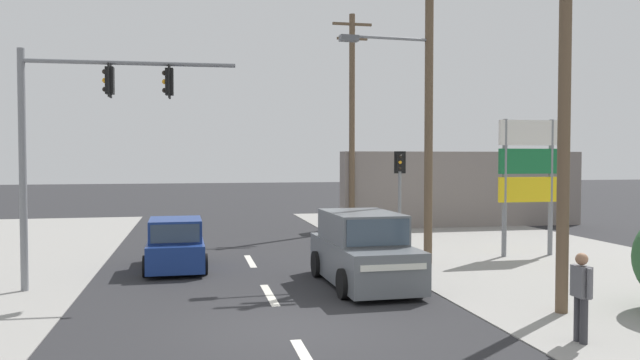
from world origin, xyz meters
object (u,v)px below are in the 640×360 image
at_px(shopping_plaza_sign, 528,168).
at_px(pedestal_signal_far_median, 400,181).
at_px(utility_pole_background_right, 352,118).
at_px(pedestrian_at_kerb, 581,292).
at_px(utility_pole_foreground_right, 560,63).
at_px(traffic_signal_mast, 77,124).
at_px(hatchback_crossing_left, 176,246).
at_px(utility_pole_midground_right, 425,97).
at_px(suv_oncoming_near, 363,251).

bearing_deg(shopping_plaza_sign, pedestal_signal_far_median, 132.96).
height_order(utility_pole_background_right, pedestrian_at_kerb, utility_pole_background_right).
relative_size(utility_pole_foreground_right, pedestal_signal_far_median, 2.78).
xyz_separation_m(traffic_signal_mast, hatchback_crossing_left, (2.30, 2.45, -3.44)).
relative_size(pedestal_signal_far_median, hatchback_crossing_left, 0.97).
bearing_deg(utility_pole_foreground_right, utility_pole_background_right, 91.57).
bearing_deg(utility_pole_midground_right, pedestal_signal_far_median, 80.93).
distance_m(utility_pole_foreground_right, pedestal_signal_far_median, 11.10).
bearing_deg(traffic_signal_mast, utility_pole_background_right, 47.68).
xyz_separation_m(utility_pole_midground_right, traffic_signal_mast, (-9.85, -1.79, -1.03)).
bearing_deg(pedestrian_at_kerb, utility_pole_midground_right, 87.96).
bearing_deg(shopping_plaza_sign, utility_pole_background_right, 115.19).
bearing_deg(utility_pole_foreground_right, suv_oncoming_near, 130.25).
distance_m(utility_pole_background_right, hatchback_crossing_left, 12.18).
relative_size(pedestal_signal_far_median, suv_oncoming_near, 0.78).
distance_m(traffic_signal_mast, pedestrian_at_kerb, 12.05).
bearing_deg(utility_pole_foreground_right, hatchback_crossing_left, 138.59).
bearing_deg(pedestal_signal_far_median, suv_oncoming_near, -116.06).
xyz_separation_m(utility_pole_background_right, hatchback_crossing_left, (-7.61, -8.43, -4.42)).
bearing_deg(pedestal_signal_far_median, hatchback_crossing_left, -156.20).
distance_m(traffic_signal_mast, shopping_plaza_sign, 14.10).
relative_size(utility_pole_foreground_right, utility_pole_background_right, 1.01).
bearing_deg(traffic_signal_mast, hatchback_crossing_left, 46.88).
bearing_deg(utility_pole_foreground_right, pedestal_signal_far_median, 88.92).
bearing_deg(utility_pole_midground_right, utility_pole_foreground_right, -85.69).
height_order(utility_pole_foreground_right, pedestrian_at_kerb, utility_pole_foreground_right).
distance_m(pedestal_signal_far_median, suv_oncoming_near, 7.88).
height_order(utility_pole_foreground_right, utility_pole_background_right, utility_pole_foreground_right).
height_order(pedestal_signal_far_median, hatchback_crossing_left, pedestal_signal_far_median).
relative_size(utility_pole_foreground_right, traffic_signal_mast, 1.65).
height_order(utility_pole_background_right, hatchback_crossing_left, utility_pole_background_right).
relative_size(suv_oncoming_near, hatchback_crossing_left, 1.25).
height_order(shopping_plaza_sign, pedestrian_at_kerb, shopping_plaza_sign).
relative_size(shopping_plaza_sign, hatchback_crossing_left, 1.26).
relative_size(utility_pole_foreground_right, pedestrian_at_kerb, 6.07).
xyz_separation_m(utility_pole_midground_right, suv_oncoming_near, (-2.71, -2.65, -4.29)).
distance_m(utility_pole_background_right, traffic_signal_mast, 14.74).
relative_size(shopping_plaza_sign, pedestrian_at_kerb, 2.82).
height_order(traffic_signal_mast, hatchback_crossing_left, traffic_signal_mast).
distance_m(shopping_plaza_sign, suv_oncoming_near, 7.79).
xyz_separation_m(utility_pole_foreground_right, shopping_plaza_sign, (3.49, 7.19, -2.33)).
xyz_separation_m(utility_pole_background_right, suv_oncoming_near, (-2.77, -11.74, -4.24)).
height_order(pedestal_signal_far_median, shopping_plaza_sign, shopping_plaza_sign).
relative_size(utility_pole_background_right, hatchback_crossing_left, 2.66).
bearing_deg(hatchback_crossing_left, utility_pole_foreground_right, -41.41).
xyz_separation_m(utility_pole_midground_right, pedestal_signal_far_median, (0.69, 4.29, -2.76)).
bearing_deg(hatchback_crossing_left, pedestal_signal_far_median, 23.80).
height_order(traffic_signal_mast, shopping_plaza_sign, traffic_signal_mast).
relative_size(utility_pole_midground_right, suv_oncoming_near, 2.10).
relative_size(utility_pole_background_right, pedestrian_at_kerb, 5.99).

